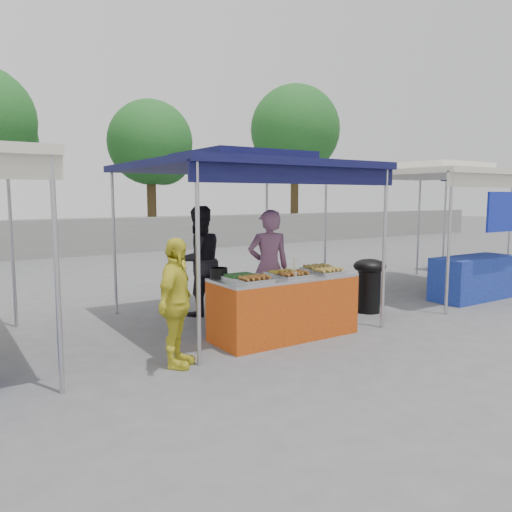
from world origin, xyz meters
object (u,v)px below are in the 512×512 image
wok_burner (369,281)px  vendor_woman (269,267)px  cooking_pot (219,273)px  customer_person (176,303)px  helper_man (199,261)px  vendor_table (284,306)px

wok_burner → vendor_woman: 1.89m
cooking_pot → customer_person: size_ratio=0.16×
helper_man → vendor_woman: bearing=116.0°
vendor_table → customer_person: 1.79m
cooking_pot → helper_man: (0.45, 1.48, -0.03)m
vendor_table → cooking_pot: (-0.83, 0.33, 0.49)m
helper_man → customer_person: bearing=55.4°
vendor_table → helper_man: size_ratio=1.13×
wok_burner → helper_man: (-2.43, 1.41, 0.35)m
vendor_table → cooking_pot: 1.02m
vendor_woman → vendor_table: bearing=92.9°
cooking_pot → customer_person: bearing=-145.0°
customer_person → vendor_woman: bearing=-19.1°
cooking_pot → wok_burner: (2.88, 0.07, -0.38)m
vendor_woman → helper_man: helper_man is taller
wok_burner → vendor_table: bearing=-175.8°
cooking_pot → wok_burner: size_ratio=0.26×
wok_burner → helper_man: helper_man is taller
vendor_table → vendor_woman: size_ratio=1.16×
vendor_woman → cooking_pot: bearing=39.4°
wok_burner → customer_person: bearing=-176.4°
wok_burner → customer_person: customer_person is taller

